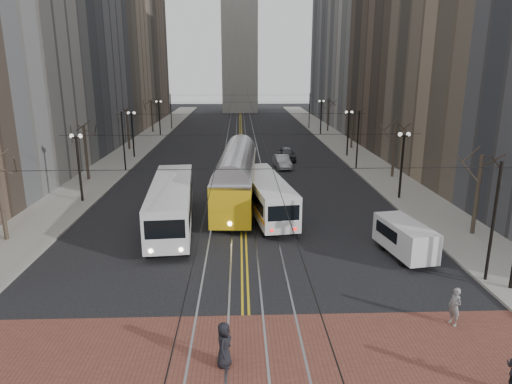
{
  "coord_description": "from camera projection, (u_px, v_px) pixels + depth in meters",
  "views": [
    {
      "loc": [
        -0.2,
        -19.91,
        11.1
      ],
      "look_at": [
        0.86,
        9.82,
        3.0
      ],
      "focal_mm": 32.0,
      "sensor_mm": 36.0,
      "label": 1
    }
  ],
  "objects": [
    {
      "name": "streetcar_rails",
      "position": [
        241.0,
        148.0,
        65.52
      ],
      "size": [
        4.8,
        130.0,
        0.02
      ],
      "primitive_type": "cube",
      "color": "gray",
      "rests_on": "ground"
    },
    {
      "name": "sedan_grey",
      "position": [
        287.0,
        154.0,
        56.79
      ],
      "size": [
        1.98,
        4.62,
        1.56
      ],
      "primitive_type": "imported",
      "rotation": [
        0.0,
        0.0,
        0.03
      ],
      "color": "#3D3E44",
      "rests_on": "ground"
    },
    {
      "name": "building_left_mid",
      "position": [
        50.0,
        23.0,
        61.13
      ],
      "size": [
        16.0,
        20.0,
        34.0
      ],
      "primitive_type": "cube",
      "color": "slate",
      "rests_on": "ground"
    },
    {
      "name": "streetcar",
      "position": [
        237.0,
        182.0,
        38.26
      ],
      "size": [
        3.77,
        15.82,
        3.7
      ],
      "primitive_type": "cube",
      "rotation": [
        0.0,
        0.0,
        -0.05
      ],
      "color": "gold",
      "rests_on": "ground"
    },
    {
      "name": "cargo_van",
      "position": [
        405.0,
        240.0,
        27.55
      ],
      "size": [
        2.63,
        5.06,
        2.13
      ],
      "primitive_type": "cube",
      "rotation": [
        0.0,
        0.0,
        0.17
      ],
      "color": "white",
      "rests_on": "ground"
    },
    {
      "name": "trolley_wires",
      "position": [
        241.0,
        131.0,
        54.72
      ],
      "size": [
        25.96,
        120.0,
        6.6
      ],
      "color": "black",
      "rests_on": "ground"
    },
    {
      "name": "centre_lines",
      "position": [
        241.0,
        148.0,
        65.51
      ],
      "size": [
        0.42,
        130.0,
        0.01
      ],
      "primitive_type": "cube",
      "color": "gold",
      "rests_on": "ground"
    },
    {
      "name": "sidewalk_left",
      "position": [
        136.0,
        148.0,
        64.98
      ],
      "size": [
        5.0,
        140.0,
        0.15
      ],
      "primitive_type": "cube",
      "color": "gray",
      "rests_on": "ground"
    },
    {
      "name": "pedestrian_b",
      "position": [
        455.0,
        307.0,
        20.2
      ],
      "size": [
        0.59,
        0.73,
        1.75
      ],
      "primitive_type": "imported",
      "rotation": [
        0.0,
        0.0,
        5.01
      ],
      "color": "gray",
      "rests_on": "crosswalk_band"
    },
    {
      "name": "street_trees",
      "position": [
        241.0,
        139.0,
        55.38
      ],
      "size": [
        31.68,
        53.28,
        5.6
      ],
      "color": "#382D23",
      "rests_on": "ground"
    },
    {
      "name": "sedan_silver",
      "position": [
        282.0,
        162.0,
        52.3
      ],
      "size": [
        2.0,
        4.52,
        1.44
      ],
      "primitive_type": "imported",
      "rotation": [
        0.0,
        0.0,
        0.11
      ],
      "color": "#9FA1A7",
      "rests_on": "ground"
    },
    {
      "name": "lamp_posts",
      "position": [
        242.0,
        148.0,
        49.11
      ],
      "size": [
        27.6,
        57.2,
        5.6
      ],
      "color": "black",
      "rests_on": "ground"
    },
    {
      "name": "rear_bus",
      "position": [
        266.0,
        197.0,
        35.16
      ],
      "size": [
        4.08,
        11.59,
        2.96
      ],
      "primitive_type": "cube",
      "rotation": [
        0.0,
        0.0,
        0.14
      ],
      "color": "silver",
      "rests_on": "ground"
    },
    {
      "name": "transit_bus",
      "position": [
        172.0,
        206.0,
        32.46
      ],
      "size": [
        3.78,
        13.18,
        3.25
      ],
      "primitive_type": "cube",
      "rotation": [
        0.0,
        0.0,
        0.08
      ],
      "color": "silver",
      "rests_on": "ground"
    },
    {
      "name": "sidewalk_right",
      "position": [
        345.0,
        147.0,
        66.02
      ],
      "size": [
        5.0,
        140.0,
        0.15
      ],
      "primitive_type": "cube",
      "color": "gray",
      "rests_on": "ground"
    },
    {
      "name": "ground",
      "position": [
        245.0,
        305.0,
        22.12
      ],
      "size": [
        260.0,
        260.0,
        0.0
      ],
      "primitive_type": "plane",
      "color": "black",
      "rests_on": "ground"
    },
    {
      "name": "building_left_far",
      "position": [
        122.0,
        26.0,
        98.92
      ],
      "size": [
        16.0,
        20.0,
        40.0
      ],
      "primitive_type": "cube",
      "color": "brown",
      "rests_on": "ground"
    },
    {
      "name": "crosswalk_band",
      "position": [
        247.0,
        355.0,
        18.27
      ],
      "size": [
        25.0,
        6.0,
        0.01
      ],
      "primitive_type": "cube",
      "color": "brown",
      "rests_on": "ground"
    },
    {
      "name": "pedestrian_a",
      "position": [
        224.0,
        345.0,
        17.36
      ],
      "size": [
        0.74,
        0.99,
        1.82
      ],
      "primitive_type": "imported",
      "rotation": [
        0.0,
        0.0,
        1.37
      ],
      "color": "black",
      "rests_on": "crosswalk_band"
    },
    {
      "name": "building_right_far",
      "position": [
        355.0,
        26.0,
        100.68
      ],
      "size": [
        16.0,
        20.0,
        40.0
      ],
      "primitive_type": "cube",
      "color": "slate",
      "rests_on": "ground"
    },
    {
      "name": "building_right_mid",
      "position": [
        425.0,
        24.0,
        62.9
      ],
      "size": [
        16.0,
        20.0,
        34.0
      ],
      "primitive_type": "cube",
      "color": "brown",
      "rests_on": "ground"
    }
  ]
}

